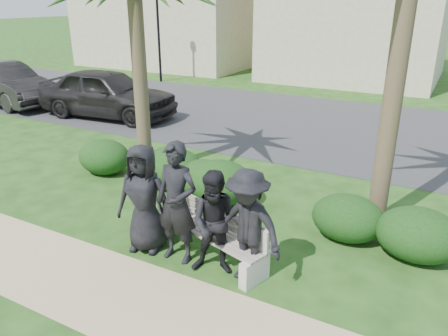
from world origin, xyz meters
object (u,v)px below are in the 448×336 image
(street_lamp, at_px, (158,18))
(man_d, at_px, (247,226))
(man_b, at_px, (177,203))
(park_bench, at_px, (207,235))
(car_b, at_px, (5,84))
(man_a, at_px, (144,198))
(car_a, at_px, (107,93))
(man_c, at_px, (217,224))

(street_lamp, bearing_deg, man_d, -49.53)
(street_lamp, xyz_separation_m, man_b, (9.60, -12.64, -1.99))
(park_bench, relative_size, car_b, 0.50)
(park_bench, xyz_separation_m, car_b, (-12.11, 5.45, 0.43))
(man_a, relative_size, man_b, 0.93)
(car_a, bearing_deg, car_b, 89.96)
(park_bench, xyz_separation_m, man_b, (-0.33, -0.31, 0.61))
(man_a, distance_m, man_d, 1.80)
(car_b, bearing_deg, street_lamp, -10.00)
(man_a, bearing_deg, park_bench, 3.23)
(man_d, bearing_deg, car_b, 164.57)
(man_b, bearing_deg, car_a, 138.10)
(man_b, relative_size, man_c, 1.19)
(car_a, bearing_deg, park_bench, -133.73)
(street_lamp, bearing_deg, car_b, -107.59)
(street_lamp, bearing_deg, man_a, -54.61)
(man_a, height_order, man_b, man_b)
(car_a, relative_size, car_b, 1.03)
(park_bench, xyz_separation_m, man_a, (-0.96, -0.29, 0.54))
(park_bench, bearing_deg, street_lamp, 145.45)
(park_bench, bearing_deg, car_b, 172.38)
(street_lamp, bearing_deg, man_b, -52.77)
(man_c, relative_size, car_a, 0.33)
(man_a, xyz_separation_m, man_d, (1.80, 0.01, -0.03))
(park_bench, height_order, car_b, car_b)
(man_b, relative_size, car_a, 0.40)
(man_a, xyz_separation_m, car_b, (-11.15, 5.74, -0.11))
(man_c, xyz_separation_m, car_b, (-12.48, 5.78, -0.03))
(man_a, distance_m, man_c, 1.34)
(man_d, xyz_separation_m, car_a, (-8.24, 6.16, -0.03))
(man_b, relative_size, man_d, 1.12)
(street_lamp, height_order, car_a, street_lamp)
(man_b, height_order, man_c, man_b)
(man_b, bearing_deg, street_lamp, 126.49)
(street_lamp, height_order, man_b, street_lamp)
(man_b, bearing_deg, car_b, 153.24)
(car_a, height_order, car_b, car_a)
(man_c, bearing_deg, man_d, -13.57)
(man_b, distance_m, man_d, 1.17)
(man_b, xyz_separation_m, car_a, (-7.08, 6.19, -0.13))
(street_lamp, xyz_separation_m, man_d, (10.77, -12.62, -2.09))
(street_lamp, distance_m, car_a, 7.25)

